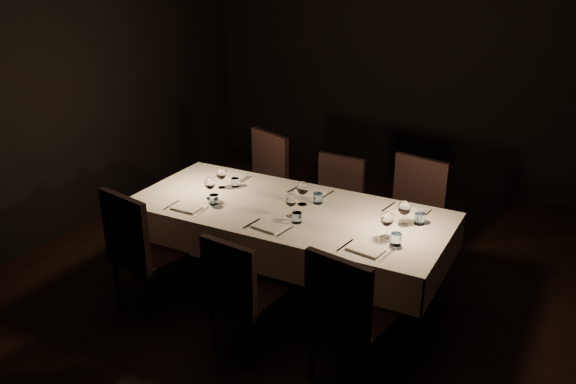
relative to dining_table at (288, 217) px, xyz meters
The scene contains 14 objects.
room 0.81m from the dining_table, ahead, with size 5.01×6.01×3.01m.
dining_table is the anchor object (origin of this frame).
chair_near_left 1.15m from the dining_table, 138.43° to the right, with size 0.58×0.58×1.02m.
place_setting_near_left 0.70m from the dining_table, 161.38° to the right, with size 0.33×0.41×0.18m.
chair_near_center 0.88m from the dining_table, 85.08° to the right, with size 0.48×0.48×0.91m.
place_setting_near_center 0.28m from the dining_table, 66.60° to the right, with size 0.34×0.41×0.18m.
chair_near_right 1.18m from the dining_table, 43.70° to the right, with size 0.54×0.54×0.97m.
place_setting_near_right 0.90m from the dining_table, 14.24° to the right, with size 0.36×0.41×0.19m.
chair_far_left 1.09m from the dining_table, 132.26° to the left, with size 0.65×0.65×1.04m.
place_setting_far_left 0.74m from the dining_table, 162.65° to the left, with size 0.31×0.40×0.17m.
chair_far_center 0.84m from the dining_table, 86.53° to the left, with size 0.46×0.46×0.92m.
place_setting_far_center 0.27m from the dining_table, 71.51° to the left, with size 0.36×0.42×0.20m.
chair_far_right 1.12m from the dining_table, 46.37° to the left, with size 0.58×0.58×1.02m.
place_setting_far_right 0.94m from the dining_table, 13.51° to the left, with size 0.37×0.42×0.20m.
Camera 1 is at (2.04, -3.87, 2.70)m, focal length 38.00 mm.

